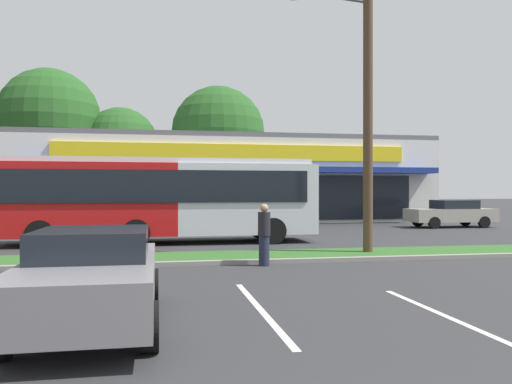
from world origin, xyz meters
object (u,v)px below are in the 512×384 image
utility_pole (364,68)px  pedestrian_near_bench (264,235)px  car_1 (451,213)px  car_0 (92,276)px  bus_stop_bench (89,253)px  city_bus (161,197)px

utility_pole → pedestrian_near_bench: utility_pole is taller
car_1 → pedestrian_near_bench: size_ratio=2.85×
utility_pole → car_1: (9.71, 11.20, -5.07)m
utility_pole → car_0: utility_pole is taller
utility_pole → pedestrian_near_bench: 6.32m
car_1 → car_0: bearing=47.4°
utility_pole → bus_stop_bench: 9.84m
bus_stop_bench → pedestrian_near_bench: pedestrian_near_bench is taller
utility_pole → city_bus: size_ratio=0.92×
car_1 → pedestrian_near_bench: bearing=44.1°
city_bus → bus_stop_bench: 7.64m
city_bus → utility_pole: bearing=-40.1°
bus_stop_bench → car_1: 22.19m
pedestrian_near_bench → car_0: bearing=162.4°
city_bus → car_0: 12.54m
car_1 → utility_pole: bearing=49.1°
utility_pole → bus_stop_bench: bearing=-164.5°
bus_stop_bench → car_1: (17.68, 13.41, 0.28)m
utility_pole → city_bus: utility_pole is taller
utility_pole → pedestrian_near_bench: size_ratio=6.59×
city_bus → pedestrian_near_bench: bearing=-68.7°
car_0 → utility_pole: bearing=135.1°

